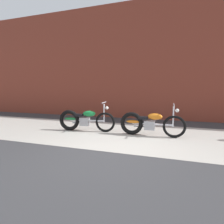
% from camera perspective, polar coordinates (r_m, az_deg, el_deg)
% --- Properties ---
extents(ground_plane, '(80.00, 80.00, 0.00)m').
position_cam_1_polar(ground_plane, '(4.24, -0.09, -12.76)').
color(ground_plane, '#38383A').
extents(sidewalk_slab, '(36.00, 3.50, 0.01)m').
position_cam_1_polar(sidewalk_slab, '(5.86, 5.27, -7.09)').
color(sidewalk_slab, '#B2ADA3').
rests_on(sidewalk_slab, ground).
extents(brick_building_wall, '(36.00, 0.50, 5.57)m').
position_cam_1_polar(brick_building_wall, '(9.17, 10.43, 15.52)').
color(brick_building_wall, brown).
rests_on(brick_building_wall, ground).
extents(motorcycle_green, '(2.00, 0.58, 1.03)m').
position_cam_1_polar(motorcycle_green, '(6.30, -9.36, -2.46)').
color(motorcycle_green, black).
rests_on(motorcycle_green, ground).
extents(motorcycle_orange, '(2.01, 0.58, 1.03)m').
position_cam_1_polar(motorcycle_orange, '(5.69, 11.14, -3.54)').
color(motorcycle_orange, black).
rests_on(motorcycle_orange, ground).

